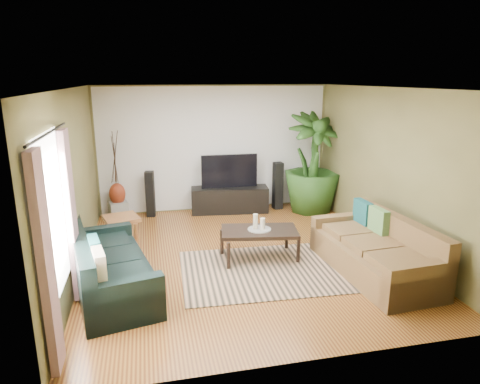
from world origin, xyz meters
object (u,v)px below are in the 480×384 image
object	(u,v)px
speaker_left	(150,194)
side_table	(122,233)
sofa_left	(111,262)
coffee_table	(259,244)
television	(229,171)
speaker_right	(278,186)
pedestal	(119,210)
potted_plant	(312,163)
vase	(117,194)
tv_stand	(230,200)
sofa_right	(374,247)

from	to	relation	value
speaker_left	side_table	xyz separation A→B (m)	(-0.51, -1.72, -0.19)
sofa_left	side_table	world-z (taller)	sofa_left
sofa_left	coffee_table	xyz separation A→B (m)	(2.25, 0.59, -0.18)
speaker_left	television	bearing A→B (deg)	8.06
sofa_left	speaker_right	size ratio (longest dim) A/B	2.07
television	speaker_left	distance (m)	1.74
side_table	pedestal	bearing A→B (deg)	95.13
potted_plant	vase	xyz separation A→B (m)	(-4.10, 0.38, -0.55)
speaker_right	potted_plant	xyz separation A→B (m)	(0.66, -0.32, 0.55)
coffee_table	television	xyz separation A→B (m)	(0.02, 2.58, 0.66)
potted_plant	side_table	size ratio (longest dim) A/B	3.71
tv_stand	speaker_right	world-z (taller)	speaker_right
television	potted_plant	xyz separation A→B (m)	(1.75, -0.33, 0.17)
sofa_left	tv_stand	bearing A→B (deg)	-48.14
speaker_left	sofa_left	bearing A→B (deg)	-90.74
sofa_right	coffee_table	distance (m)	1.77
sofa_left	vase	distance (m)	3.22
coffee_table	tv_stand	world-z (taller)	tv_stand
coffee_table	pedestal	world-z (taller)	coffee_table
side_table	speaker_left	bearing A→B (deg)	73.56
vase	pedestal	bearing A→B (deg)	0.00
television	potted_plant	world-z (taller)	potted_plant
television	tv_stand	bearing A→B (deg)	-90.00
tv_stand	television	xyz separation A→B (m)	(0.00, 0.02, 0.63)
potted_plant	coffee_table	bearing A→B (deg)	-128.25
pedestal	side_table	distance (m)	1.73
speaker_right	vase	bearing A→B (deg)	174.91
sofa_right	television	world-z (taller)	television
tv_stand	speaker_left	xyz separation A→B (m)	(-1.69, 0.06, 0.21)
vase	tv_stand	bearing A→B (deg)	-1.56
coffee_table	potted_plant	distance (m)	2.97
television	speaker_right	size ratio (longest dim) A/B	1.15
speaker_left	sofa_right	bearing A→B (deg)	-38.14
television	sofa_right	bearing A→B (deg)	-66.52
potted_plant	pedestal	bearing A→B (deg)	174.74
tv_stand	television	world-z (taller)	television
television	speaker_left	world-z (taller)	television
sofa_right	side_table	world-z (taller)	sofa_right
speaker_left	coffee_table	bearing A→B (deg)	-47.97
sofa_left	television	xyz separation A→B (m)	(2.27, 3.17, 0.48)
speaker_left	vase	distance (m)	0.66
vase	potted_plant	bearing A→B (deg)	-5.26
coffee_table	potted_plant	size ratio (longest dim) A/B	0.56
sofa_left	pedestal	distance (m)	3.22
sofa_right	vase	distance (m)	5.21
tv_stand	pedestal	xyz separation A→B (m)	(-2.35, 0.06, -0.10)
sofa_left	pedestal	world-z (taller)	sofa_left
sofa_left	speaker_right	distance (m)	4.62
tv_stand	speaker_right	xyz separation A→B (m)	(1.09, 0.01, 0.25)
television	potted_plant	distance (m)	1.79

